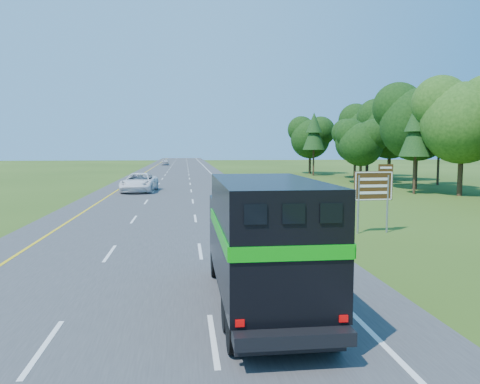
# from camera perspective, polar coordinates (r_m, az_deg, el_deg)

# --- Properties ---
(road) EXTENTS (15.00, 260.00, 0.04)m
(road) POSITION_cam_1_polar(r_m,az_deg,el_deg) (58.30, -7.93, 1.19)
(road) COLOR #38383A
(road) RESTS_ON ground
(lane_markings) EXTENTS (11.15, 260.00, 0.01)m
(lane_markings) POSITION_cam_1_polar(r_m,az_deg,el_deg) (58.30, -7.93, 1.22)
(lane_markings) COLOR yellow
(lane_markings) RESTS_ON road
(tree_wall_right) EXTENTS (16.00, 100.00, 12.00)m
(tree_wall_right) POSITION_cam_1_polar(r_m,az_deg,el_deg) (45.49, 26.47, 7.02)
(tree_wall_right) COLOR #1A3E11
(tree_wall_right) RESTS_ON ground
(horse_truck) EXTENTS (2.53, 7.87, 3.48)m
(horse_truck) POSITION_cam_1_polar(r_m,az_deg,el_deg) (12.49, 2.80, -5.75)
(horse_truck) COLOR black
(horse_truck) RESTS_ON road
(white_suv) EXTENTS (3.46, 6.66, 1.79)m
(white_suv) POSITION_cam_1_polar(r_m,az_deg,el_deg) (46.25, -12.17, 1.15)
(white_suv) COLOR white
(white_suv) RESTS_ON road
(far_car) EXTENTS (1.87, 4.29, 1.44)m
(far_car) POSITION_cam_1_polar(r_m,az_deg,el_deg) (114.15, -9.11, 3.62)
(far_car) COLOR #B2B2B9
(far_car) RESTS_ON road
(exit_sign) EXTENTS (2.06, 0.18, 3.49)m
(exit_sign) POSITION_cam_1_polar(r_m,az_deg,el_deg) (24.42, 16.03, 0.41)
(exit_sign) COLOR gray
(exit_sign) RESTS_ON ground
(delineator) EXTENTS (0.10, 0.05, 1.16)m
(delineator) POSITION_cam_1_polar(r_m,az_deg,el_deg) (25.24, 12.04, -3.09)
(delineator) COLOR #FF4C0D
(delineator) RESTS_ON ground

